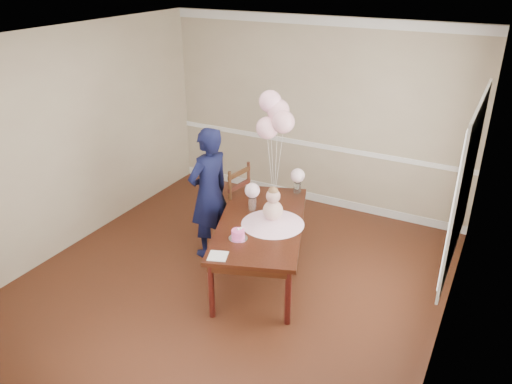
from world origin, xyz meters
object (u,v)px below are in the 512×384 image
dining_table_top (261,223)px  birthday_cake (238,234)px  dining_chair_seat (253,215)px  woman (209,193)px

dining_table_top → birthday_cake: size_ratio=13.33×
birthday_cake → dining_chair_seat: bearing=108.9°
birthday_cake → woman: 0.94m
dining_table_top → dining_chair_seat: (-0.35, 0.46, -0.20)m
birthday_cake → woman: bearing=141.5°
dining_chair_seat → woman: bearing=-132.8°
dining_table_top → woman: (-0.77, 0.13, 0.15)m
dining_table_top → birthday_cake: bearing=-114.0°
dining_chair_seat → woman: size_ratio=0.28×
dining_chair_seat → woman: (-0.42, -0.34, 0.35)m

